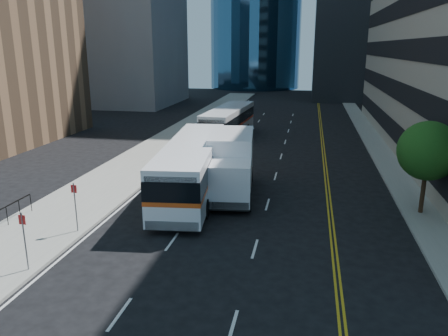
% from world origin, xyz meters
% --- Properties ---
extents(ground, '(160.00, 160.00, 0.00)m').
position_xyz_m(ground, '(0.00, 0.00, 0.00)').
color(ground, black).
rests_on(ground, ground).
extents(sidewalk_west, '(5.00, 90.00, 0.15)m').
position_xyz_m(sidewalk_west, '(-10.50, 25.00, 0.07)').
color(sidewalk_west, gray).
rests_on(sidewalk_west, ground).
extents(sidewalk_east, '(2.00, 90.00, 0.15)m').
position_xyz_m(sidewalk_east, '(9.00, 25.00, 0.07)').
color(sidewalk_east, gray).
rests_on(sidewalk_east, ground).
extents(street_tree, '(3.20, 3.20, 5.10)m').
position_xyz_m(street_tree, '(9.00, 8.00, 3.64)').
color(street_tree, '#332114').
rests_on(street_tree, sidewalk_east).
extents(bus_front, '(4.26, 13.37, 3.39)m').
position_xyz_m(bus_front, '(-4.33, 8.93, 1.85)').
color(bus_front, white).
rests_on(bus_front, ground).
extents(bus_rear, '(3.52, 12.32, 3.14)m').
position_xyz_m(bus_rear, '(-5.26, 26.45, 1.71)').
color(bus_rear, silver).
rests_on(bus_rear, ground).
extents(box_truck, '(3.51, 8.02, 3.72)m').
position_xyz_m(box_truck, '(-2.02, 9.59, 1.96)').
color(box_truck, white).
rests_on(box_truck, ground).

